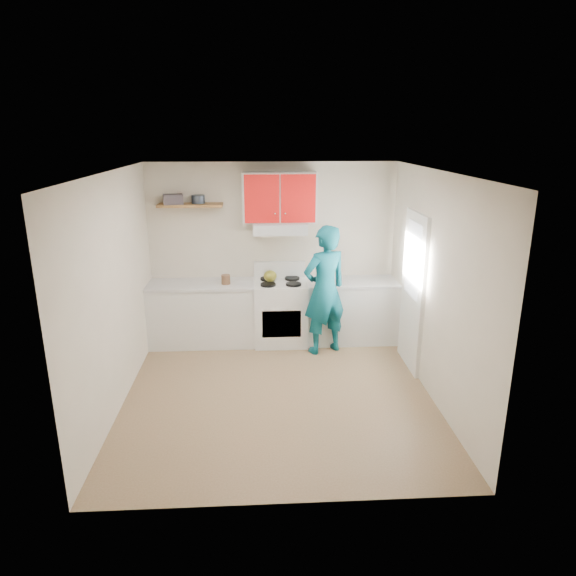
{
  "coord_description": "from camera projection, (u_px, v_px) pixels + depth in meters",
  "views": [
    {
      "loc": [
        -0.2,
        -5.47,
        3.01
      ],
      "look_at": [
        0.15,
        0.55,
        1.15
      ],
      "focal_mm": 31.82,
      "sensor_mm": 36.0,
      "label": 1
    }
  ],
  "objects": [
    {
      "name": "counter_left",
      "position": [
        203.0,
        314.0,
        7.45
      ],
      "size": [
        1.52,
        0.6,
        0.9
      ],
      "primitive_type": "cube",
      "color": "silver",
      "rests_on": "floor"
    },
    {
      "name": "back_wall",
      "position": [
        273.0,
        252.0,
        7.55
      ],
      "size": [
        3.6,
        0.04,
        2.6
      ],
      "primitive_type": "cube",
      "color": "beige",
      "rests_on": "floor"
    },
    {
      "name": "silicone_mat",
      "position": [
        378.0,
        282.0,
        7.44
      ],
      "size": [
        0.32,
        0.28,
        0.01
      ],
      "primitive_type": "cube",
      "rotation": [
        0.0,
        0.0,
        0.11
      ],
      "color": "red",
      "rests_on": "counter_right"
    },
    {
      "name": "upper_cabinets",
      "position": [
        280.0,
        197.0,
        7.16
      ],
      "size": [
        1.02,
        0.33,
        0.7
      ],
      "primitive_type": "cube",
      "color": "red",
      "rests_on": "back_wall"
    },
    {
      "name": "kettle",
      "position": [
        270.0,
        276.0,
        7.38
      ],
      "size": [
        0.25,
        0.25,
        0.16
      ],
      "primitive_type": "ellipsoid",
      "rotation": [
        0.0,
        0.0,
        -0.42
      ],
      "color": "olive",
      "rests_on": "stove"
    },
    {
      "name": "left_wall",
      "position": [
        115.0,
        293.0,
        5.64
      ],
      "size": [
        0.04,
        3.8,
        2.6
      ],
      "primitive_type": "cube",
      "color": "beige",
      "rests_on": "floor"
    },
    {
      "name": "shelf",
      "position": [
        190.0,
        205.0,
        7.13
      ],
      "size": [
        0.9,
        0.3,
        0.04
      ],
      "primitive_type": "cube",
      "color": "brown",
      "rests_on": "back_wall"
    },
    {
      "name": "person",
      "position": [
        325.0,
        290.0,
        7.03
      ],
      "size": [
        0.78,
        0.67,
        1.82
      ],
      "primitive_type": "imported",
      "rotation": [
        0.0,
        0.0,
        3.57
      ],
      "color": "#0A5361",
      "rests_on": "floor"
    },
    {
      "name": "books",
      "position": [
        173.0,
        199.0,
        7.06
      ],
      "size": [
        0.3,
        0.24,
        0.14
      ],
      "primitive_type": "cube",
      "rotation": [
        0.0,
        0.0,
        0.22
      ],
      "color": "#3B343B",
      "rests_on": "shelf"
    },
    {
      "name": "crock",
      "position": [
        226.0,
        280.0,
        7.26
      ],
      "size": [
        0.15,
        0.15,
        0.15
      ],
      "primitive_type": "cylinder",
      "rotation": [
        0.0,
        0.0,
        -0.23
      ],
      "color": "brown",
      "rests_on": "counter_left"
    },
    {
      "name": "cutting_board",
      "position": [
        335.0,
        283.0,
        7.38
      ],
      "size": [
        0.35,
        0.29,
        0.02
      ],
      "primitive_type": "cube",
      "rotation": [
        0.0,
        0.0,
        0.24
      ],
      "color": "olive",
      "rests_on": "counter_right"
    },
    {
      "name": "tin",
      "position": [
        198.0,
        199.0,
        7.15
      ],
      "size": [
        0.25,
        0.25,
        0.12
      ],
      "primitive_type": "cylinder",
      "rotation": [
        0.0,
        0.0,
        0.41
      ],
      "color": "#333D4C",
      "rests_on": "shelf"
    },
    {
      "name": "floor",
      "position": [
        278.0,
        393.0,
        6.12
      ],
      "size": [
        3.8,
        3.8,
        0.0
      ],
      "primitive_type": "plane",
      "color": "brown",
      "rests_on": "ground"
    },
    {
      "name": "ceiling",
      "position": [
        277.0,
        172.0,
        5.35
      ],
      "size": [
        3.6,
        3.8,
        0.04
      ],
      "primitive_type": "cube",
      "color": "white",
      "rests_on": "floor"
    },
    {
      "name": "door",
      "position": [
        413.0,
        292.0,
        6.58
      ],
      "size": [
        0.05,
        0.85,
        2.05
      ],
      "primitive_type": "cube",
      "color": "white",
      "rests_on": "floor"
    },
    {
      "name": "right_wall",
      "position": [
        435.0,
        287.0,
        5.84
      ],
      "size": [
        0.04,
        3.8,
        2.6
      ],
      "primitive_type": "cube",
      "color": "beige",
      "rests_on": "floor"
    },
    {
      "name": "range_hood",
      "position": [
        280.0,
        228.0,
        7.23
      ],
      "size": [
        0.76,
        0.44,
        0.15
      ],
      "primitive_type": "cube",
      "color": "silver",
      "rests_on": "back_wall"
    },
    {
      "name": "door_glass",
      "position": [
        413.0,
        260.0,
        6.46
      ],
      "size": [
        0.01,
        0.55,
        0.95
      ],
      "primitive_type": "cube",
      "color": "white",
      "rests_on": "door"
    },
    {
      "name": "counter_right",
      "position": [
        350.0,
        311.0,
        7.58
      ],
      "size": [
        1.32,
        0.6,
        0.9
      ],
      "primitive_type": "cube",
      "color": "silver",
      "rests_on": "floor"
    },
    {
      "name": "stove",
      "position": [
        281.0,
        312.0,
        7.49
      ],
      "size": [
        0.76,
        0.65,
        0.92
      ],
      "primitive_type": "cube",
      "color": "white",
      "rests_on": "floor"
    },
    {
      "name": "front_wall",
      "position": [
        287.0,
        363.0,
        3.92
      ],
      "size": [
        3.6,
        0.04,
        2.6
      ],
      "primitive_type": "cube",
      "color": "beige",
      "rests_on": "floor"
    }
  ]
}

